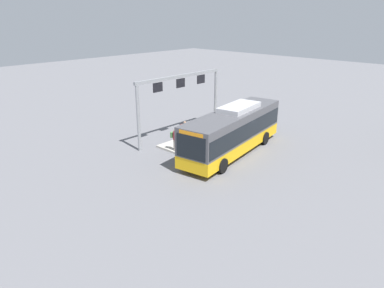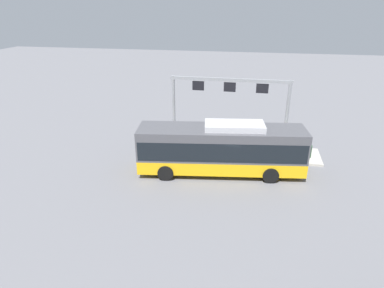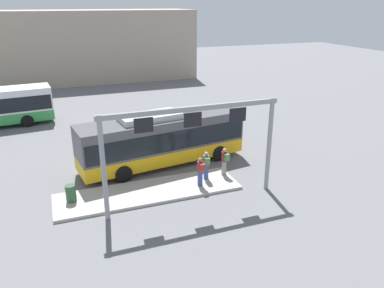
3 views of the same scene
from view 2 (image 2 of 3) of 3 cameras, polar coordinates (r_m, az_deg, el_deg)
The scene contains 8 objects.
ground_plane at distance 22.13m, azimuth 4.85°, elevation -4.86°, with size 120.00×120.00×0.00m, color slate.
platform_curb at distance 25.17m, azimuth 9.97°, elevation -1.35°, with size 10.00×2.80×0.16m, color #B2ADA3.
bus_main at distance 21.35m, azimuth 5.03°, elevation -0.55°, with size 10.81×3.97×3.46m.
person_boarding at distance 24.88m, azimuth -0.78°, elevation 1.15°, with size 0.42×0.58×1.67m.
person_waiting_near at distance 24.81m, azimuth 2.05°, elevation 1.07°, with size 0.38×0.55×1.67m.
person_waiting_mid at distance 25.35m, azimuth 3.71°, elevation 1.52°, with size 0.41×0.57×1.67m.
platform_sign_gantry at distance 25.70m, azimuth 6.43°, elevation 8.06°, with size 9.18×0.24×5.20m.
trash_bin at distance 25.02m, azimuth 19.27°, elevation -1.18°, with size 0.52×0.52×0.90m, color #2D5133.
Camera 2 is at (-1.86, 19.50, 10.30)m, focal length 31.05 mm.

